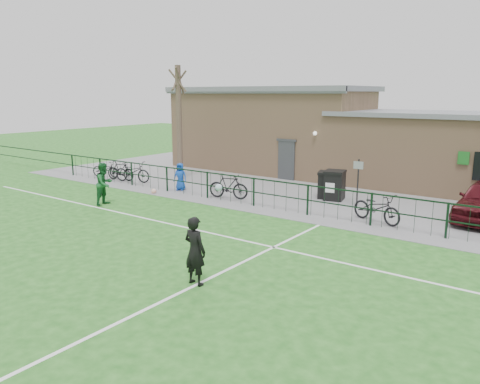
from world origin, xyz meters
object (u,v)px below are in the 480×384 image
Objects in this scene: bicycle_a at (106,169)px; bicycle_b at (120,171)px; bicycle_e at (377,208)px; wheelie_bin_right at (335,186)px; bicycle_d at (228,186)px; spectator_child at (180,177)px; bare_tree at (179,124)px; outfield_player at (104,184)px; sign_post at (358,184)px; wheelie_bin_left at (327,186)px; bicycle_c at (132,172)px; ball_ground at (154,191)px.

bicycle_a is 0.97× the size of bicycle_b.
wheelie_bin_right is at bearing 67.05° from bicycle_e.
wheelie_bin_right reaches higher than bicycle_d.
spectator_child is (5.87, -0.20, 0.21)m from bicycle_a.
spectator_child is (-2.98, 0.08, 0.10)m from bicycle_d.
bare_tree is 6.43m from outfield_player.
bicycle_a is 15.54m from bicycle_e.
bicycle_b is at bearing -172.79° from sign_post.
sign_post is at bearing -47.69° from wheelie_bin_left.
bare_tree is 3.38× the size of outfield_player.
wheelie_bin_left is 0.92× the size of wheelie_bin_right.
sign_post is 14.20m from bicycle_a.
bicycle_e is 9.67m from spectator_child.
bicycle_e is (3.22, -2.60, -0.02)m from wheelie_bin_left.
spectator_child is at bearing -105.33° from bicycle_c.
sign_post is 0.97× the size of bicycle_c.
bare_tree is at bearing 178.01° from sign_post.
wheelie_bin_left is 0.54× the size of bicycle_e.
bicycle_e is (13.15, -0.07, -0.01)m from bicycle_c.
bicycle_d is (-5.28, -1.68, -0.45)m from sign_post.
wheelie_bin_right is 0.58× the size of bicycle_c.
wheelie_bin_left is 0.55× the size of sign_post.
spectator_child is 1.48m from ball_ground.
bicycle_a is at bearing 164.59° from ball_ground.
bare_tree reaches higher than sign_post.
bicycle_c is (2.38, -0.14, 0.10)m from bicycle_a.
ball_ground is at bearing 115.64° from bicycle_e.
wheelie_bin_left is 0.53× the size of bicycle_c.
bicycle_e is at bearing -80.52° from outfield_player.
spectator_child reaches higher than bicycle_c.
ball_ground is at bearing -132.58° from spectator_child.
bicycle_b is (-10.81, -2.60, -0.02)m from wheelie_bin_left.
bicycle_a is 0.83× the size of bicycle_e.
ball_ground is (3.87, -1.28, -0.43)m from bicycle_b.
bare_tree is at bearing -82.24° from bicycle_a.
wheelie_bin_right is at bearing 3.50° from bare_tree.
bicycle_d is at bearing -158.96° from wheelie_bin_right.
wheelie_bin_left is 4.14m from bicycle_e.
bicycle_d reaches higher than bicycle_e.
bicycle_e is at bearing -9.64° from bare_tree.
spectator_child is (-9.67, 0.01, 0.12)m from bicycle_e.
bicycle_b is at bearing 80.15° from bicycle_c.
sign_post is 1.13× the size of outfield_player.
bicycle_c is at bearing 155.80° from ball_ground.
bicycle_c is at bearing 108.19° from bicycle_e.
outfield_player reaches higher than bicycle_d.
spectator_child reaches higher than bicycle_b.
bicycle_d is 0.91× the size of bicycle_e.
bicycle_a reaches higher than ball_ground.
outfield_player is at bearing -91.03° from ball_ground.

